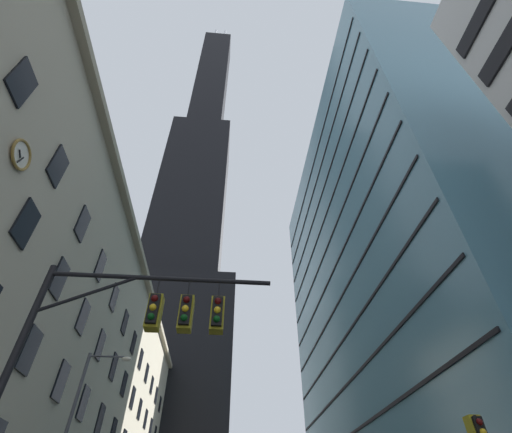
% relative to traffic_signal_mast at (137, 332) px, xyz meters
% --- Properties ---
extents(station_building, '(16.73, 74.02, 24.43)m').
position_rel_traffic_signal_mast_xyz_m(station_building, '(-15.53, 27.26, 6.79)').
color(station_building, '#B2A88E').
rests_on(station_building, ground).
extents(dark_skyscraper, '(27.84, 27.84, 208.77)m').
position_rel_traffic_signal_mast_xyz_m(dark_skyscraper, '(-10.04, 71.87, 58.07)').
color(dark_skyscraper, black).
rests_on(dark_skyscraper, ground).
extents(glass_office_midrise, '(18.25, 43.72, 49.68)m').
position_rel_traffic_signal_mast_xyz_m(glass_office_midrise, '(23.57, 25.71, 19.43)').
color(glass_office_midrise, teal).
rests_on(glass_office_midrise, ground).
extents(traffic_signal_mast, '(6.84, 0.63, 7.22)m').
position_rel_traffic_signal_mast_xyz_m(traffic_signal_mast, '(0.00, 0.00, 0.00)').
color(traffic_signal_mast, black).
rests_on(traffic_signal_mast, sidewalk_left).
extents(street_lamppost, '(2.45, 0.32, 8.70)m').
position_rel_traffic_signal_mast_xyz_m(street_lamppost, '(-4.81, 11.26, -0.14)').
color(street_lamppost, '#47474C').
rests_on(street_lamppost, sidewalk_left).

